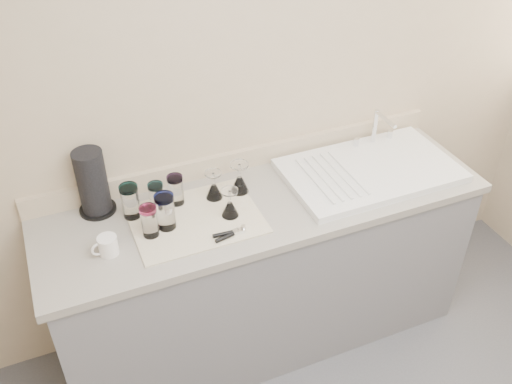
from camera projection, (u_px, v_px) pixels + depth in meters
name	position (u px, v px, depth m)	size (l,w,h in m)	color
room_envelope	(478.00, 268.00, 1.30)	(3.54, 3.50, 2.52)	#4C4C50
counter_unit	(264.00, 271.00, 2.85)	(2.06, 0.62, 0.90)	slate
sink_unit	(370.00, 170.00, 2.74)	(0.82, 0.50, 0.22)	white
dish_towel	(196.00, 219.00, 2.47)	(0.55, 0.42, 0.01)	white
tumbler_teal	(130.00, 201.00, 2.43)	(0.08, 0.08, 0.16)	white
tumbler_cyan	(157.00, 197.00, 2.48)	(0.07, 0.07, 0.13)	white
tumbler_purple	(176.00, 190.00, 2.51)	(0.07, 0.07, 0.14)	white
tumbler_magenta	(149.00, 221.00, 2.34)	(0.07, 0.07, 0.14)	white
tumbler_blue	(165.00, 211.00, 2.37)	(0.08, 0.08, 0.16)	white
goblet_back_left	(214.00, 189.00, 2.56)	(0.08, 0.08, 0.14)	white
goblet_back_right	(240.00, 182.00, 2.59)	(0.08, 0.08, 0.15)	white
goblet_front_left	(230.00, 207.00, 2.45)	(0.07, 0.07, 0.13)	white
can_opener	(230.00, 234.00, 2.37)	(0.14, 0.05, 0.02)	silver
white_mug	(107.00, 246.00, 2.27)	(0.12, 0.09, 0.08)	white
paper_towel_roll	(93.00, 183.00, 2.43)	(0.16, 0.16, 0.30)	black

